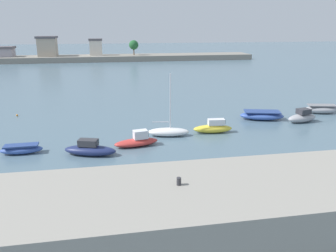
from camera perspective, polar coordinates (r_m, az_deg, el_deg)
The scene contains 14 objects.
ground_plane at distance 26.24m, azimuth -14.97°, elevation -10.10°, with size 400.00×400.00×0.00m, color slate.
seawall_embankment at distance 19.99m, azimuth -16.71°, elevation -15.08°, with size 68.85×7.76×2.68m, color gray.
mooring_bollard at distance 19.68m, azimuth 1.90°, elevation -9.55°, with size 0.27×0.27×0.47m, color #2D2D33.
moored_boat_1 at distance 34.29m, azimuth -24.04°, elevation -3.71°, with size 3.90×1.43×0.88m.
moored_boat_2 at distance 31.80m, azimuth -13.37°, elevation -3.96°, with size 5.22×2.99×1.53m.
moored_boat_3 at distance 33.37m, azimuth -5.37°, elevation -2.60°, with size 4.69×2.28×1.61m.
moored_boat_4 at distance 36.19m, azimuth 0.08°, elevation -0.98°, with size 4.69×2.20×6.89m.
moored_boat_5 at distance 37.63m, azimuth 7.85°, elevation -0.29°, with size 4.52×1.74×1.58m.
moored_boat_6 at distance 44.16m, azimuth 15.95°, elevation 1.77°, with size 5.95×3.54×1.13m.
moored_boat_7 at distance 44.65m, azimuth 22.23°, elevation 1.45°, with size 4.39×2.39×1.70m.
moored_boat_8 at distance 50.19m, azimuth 25.06°, elevation 2.66°, with size 4.88×2.67×1.20m.
mooring_buoy_0 at distance 33.70m, azimuth 25.09°, elevation -4.69°, with size 0.31×0.31×0.31m, color red.
mooring_buoy_1 at distance 48.59m, azimuth -24.69°, elevation 1.71°, with size 0.25×0.25×0.25m, color orange.
distant_shoreline at distance 116.39m, azimuth -13.56°, elevation 11.71°, with size 104.08×10.68×8.18m.
Camera 1 is at (2.65, -23.31, 11.76)m, focal length 35.19 mm.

